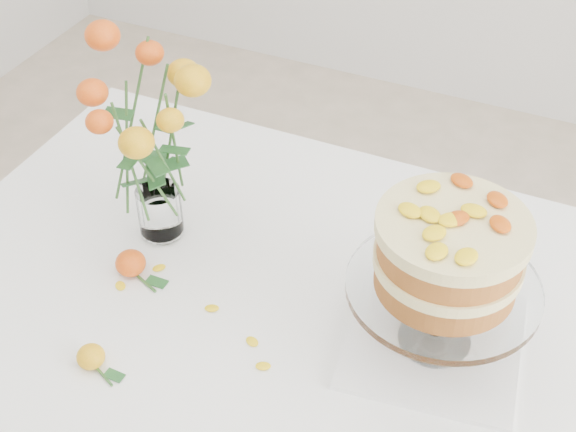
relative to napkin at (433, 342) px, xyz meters
name	(u,v)px	position (x,y,z in m)	size (l,w,h in m)	color
table	(296,323)	(-0.26, 0.02, -0.09)	(1.43, 0.93, 0.76)	tan
napkin	(433,342)	(0.00, 0.00, 0.00)	(0.29, 0.29, 0.01)	white
cake_stand	(448,260)	(0.00, 0.00, 0.19)	(0.31, 0.31, 0.28)	white
rose_vase	(149,127)	(-0.57, 0.06, 0.25)	(0.37, 0.37, 0.43)	white
loose_rose_near	(91,357)	(-0.50, -0.28, 0.02)	(0.08, 0.05, 0.04)	#FDA716
loose_rose_far	(131,263)	(-0.56, -0.06, 0.02)	(0.10, 0.06, 0.05)	#DE410A
stray_petal_a	(212,308)	(-0.38, -0.08, 0.00)	(0.03, 0.02, 0.00)	yellow
stray_petal_b	(252,342)	(-0.28, -0.12, 0.00)	(0.03, 0.02, 0.00)	yellow
stray_petal_c	(263,366)	(-0.24, -0.16, 0.00)	(0.03, 0.02, 0.00)	yellow
stray_petal_d	(159,268)	(-0.52, -0.03, 0.00)	(0.03, 0.02, 0.00)	yellow
stray_petal_e	(120,286)	(-0.56, -0.10, 0.00)	(0.03, 0.02, 0.00)	yellow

